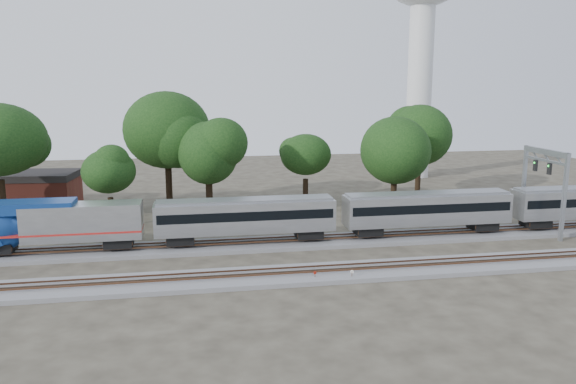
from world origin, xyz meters
TOP-DOWN VIEW (x-y plane):
  - ground at (0.00, 0.00)m, footprint 160.00×160.00m
  - track_far at (0.00, 6.00)m, footprint 160.00×5.00m
  - track_near at (0.00, -4.00)m, footprint 160.00×5.00m
  - switch_stand_red at (4.22, -5.31)m, footprint 0.28×0.13m
  - switch_stand_white at (7.36, -5.72)m, footprint 0.30×0.12m
  - switch_lever at (5.34, -5.18)m, footprint 0.58×0.47m
  - signal_gantry at (32.83, 6.00)m, footprint 0.66×7.79m
  - brick_building at (-26.37, 29.46)m, footprint 10.85×8.18m
  - tree_2 at (-15.18, 16.67)m, footprint 6.78×6.78m
  - tree_3 at (-8.77, 24.80)m, footprint 10.84×10.84m
  - tree_4 at (-3.69, 19.62)m, footprint 8.32×8.32m
  - tree_5 at (9.44, 23.75)m, footprint 7.31×7.31m
  - tree_6 at (20.01, 18.32)m, footprint 8.31×8.31m
  - tree_7 at (27.50, 28.18)m, footprint 9.31×9.31m

SIDE VIEW (x-z plane):
  - ground at x=0.00m, z-range 0.00..0.00m
  - switch_lever at x=5.34m, z-range 0.00..0.30m
  - track_far at x=0.00m, z-range -0.16..0.57m
  - track_near at x=0.00m, z-range -0.16..0.57m
  - switch_stand_red at x=4.22m, z-range 0.12..1.03m
  - switch_stand_white at x=7.36m, z-range 0.13..1.09m
  - brick_building at x=-26.37m, z-range 0.02..4.91m
  - tree_2 at x=-15.18m, z-range 1.87..11.43m
  - signal_gantry at x=32.83m, z-range 2.17..11.64m
  - tree_5 at x=9.44m, z-range 2.02..12.32m
  - tree_6 at x=20.01m, z-range 2.30..14.02m
  - tree_4 at x=-3.69m, z-range 2.30..14.03m
  - tree_7 at x=27.50m, z-range 2.58..15.72m
  - tree_3 at x=-8.77m, z-range 3.01..18.30m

